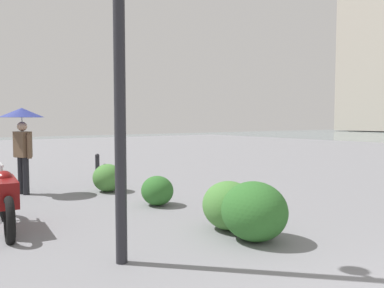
{
  "coord_description": "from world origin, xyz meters",
  "views": [
    {
      "loc": [
        -0.4,
        3.0,
        1.74
      ],
      "look_at": [
        9.35,
        -3.99,
        0.99
      ],
      "focal_mm": 35.48,
      "sensor_mm": 36.0,
      "label": 1
    }
  ],
  "objects_px": {
    "motorcycle": "(5,198)",
    "bollard_mid": "(97,167)",
    "lamppost": "(119,26)",
    "pedestrian": "(22,126)",
    "bollard_near": "(105,177)"
  },
  "relations": [
    {
      "from": "bollard_near",
      "to": "bollard_mid",
      "type": "height_order",
      "value": "bollard_mid"
    },
    {
      "from": "lamppost",
      "to": "motorcycle",
      "type": "height_order",
      "value": "lamppost"
    },
    {
      "from": "bollard_near",
      "to": "motorcycle",
      "type": "bearing_deg",
      "value": 129.71
    },
    {
      "from": "lamppost",
      "to": "pedestrian",
      "type": "height_order",
      "value": "lamppost"
    },
    {
      "from": "motorcycle",
      "to": "bollard_mid",
      "type": "relative_size",
      "value": 2.76
    },
    {
      "from": "motorcycle",
      "to": "bollard_mid",
      "type": "bearing_deg",
      "value": -38.79
    },
    {
      "from": "pedestrian",
      "to": "motorcycle",
      "type": "bearing_deg",
      "value": 163.23
    },
    {
      "from": "bollard_near",
      "to": "bollard_mid",
      "type": "distance_m",
      "value": 1.7
    },
    {
      "from": "bollard_mid",
      "to": "pedestrian",
      "type": "bearing_deg",
      "value": 112.16
    },
    {
      "from": "lamppost",
      "to": "pedestrian",
      "type": "distance_m",
      "value": 5.45
    },
    {
      "from": "motorcycle",
      "to": "lamppost",
      "type": "bearing_deg",
      "value": -159.73
    },
    {
      "from": "pedestrian",
      "to": "bollard_near",
      "type": "xyz_separation_m",
      "value": [
        -0.75,
        -1.71,
        -1.25
      ]
    },
    {
      "from": "motorcycle",
      "to": "pedestrian",
      "type": "relative_size",
      "value": 1.07
    },
    {
      "from": "lamppost",
      "to": "pedestrian",
      "type": "xyz_separation_m",
      "value": [
        5.31,
        0.02,
        -1.25
      ]
    },
    {
      "from": "pedestrian",
      "to": "lamppost",
      "type": "bearing_deg",
      "value": -179.82
    }
  ]
}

